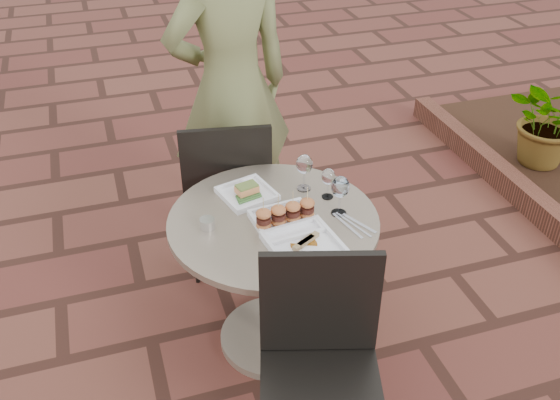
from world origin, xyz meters
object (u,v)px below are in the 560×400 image
object	(u,v)px
diner	(231,88)
plate_sliders	(286,217)
chair_far	(227,185)
plate_salmon	(247,193)
chair_near	(320,353)
cafe_table	(274,263)
plate_tuna	(304,244)

from	to	relation	value
diner	plate_sliders	size ratio (longest dim) A/B	6.87
chair_far	diner	bearing A→B (deg)	-100.51
plate_salmon	chair_near	bearing A→B (deg)	-86.50
chair_far	plate_sliders	xyz separation A→B (m)	(0.10, -0.65, 0.22)
chair_far	plate_salmon	size ratio (longest dim) A/B	3.49
plate_salmon	plate_sliders	bearing A→B (deg)	-69.52
chair_near	diner	world-z (taller)	diner
cafe_table	plate_tuna	size ratio (longest dim) A/B	2.95
plate_salmon	plate_sliders	distance (m)	0.27
plate_sliders	plate_salmon	bearing A→B (deg)	110.48
cafe_table	plate_salmon	xyz separation A→B (m)	(-0.06, 0.20, 0.26)
chair_far	plate_salmon	xyz separation A→B (m)	(0.01, -0.39, 0.20)
plate_sliders	plate_tuna	xyz separation A→B (m)	(0.02, -0.17, -0.02)
cafe_table	chair_near	world-z (taller)	chair_near
plate_tuna	chair_near	bearing A→B (deg)	-100.04
plate_tuna	plate_salmon	bearing A→B (deg)	105.52
chair_far	chair_near	bearing A→B (deg)	102.57
cafe_table	plate_tuna	xyz separation A→B (m)	(0.06, -0.22, 0.26)
plate_sliders	cafe_table	bearing A→B (deg)	121.81
cafe_table	plate_salmon	world-z (taller)	plate_salmon
chair_near	plate_tuna	bearing A→B (deg)	96.72
chair_near	plate_tuna	size ratio (longest dim) A/B	3.05
cafe_table	diner	size ratio (longest dim) A/B	0.48
chair_near	plate_salmon	bearing A→B (deg)	110.26
plate_sliders	chair_near	bearing A→B (deg)	-94.83
diner	plate_sliders	xyz separation A→B (m)	(-0.01, -0.96, -0.17)
chair_near	plate_sliders	bearing A→B (deg)	101.93
diner	plate_tuna	size ratio (longest dim) A/B	6.13
chair_far	diner	size ratio (longest dim) A/B	0.50
chair_near	plate_tuna	xyz separation A→B (m)	(0.07, 0.38, 0.20)
chair_near	plate_tuna	distance (m)	0.44
plate_sliders	plate_tuna	size ratio (longest dim) A/B	0.89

